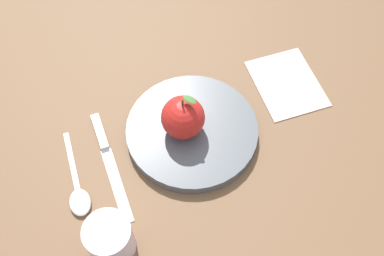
{
  "coord_description": "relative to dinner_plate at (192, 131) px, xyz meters",
  "views": [
    {
      "loc": [
        -0.09,
        -0.41,
        0.7
      ],
      "look_at": [
        0.01,
        -0.01,
        0.02
      ],
      "focal_mm": 43.46,
      "sensor_mm": 36.0,
      "label": 1
    }
  ],
  "objects": [
    {
      "name": "ground_plane",
      "position": [
        -0.01,
        0.01,
        -0.01
      ],
      "size": [
        2.4,
        2.4,
        0.0
      ],
      "primitive_type": "plane",
      "color": "brown"
    },
    {
      "name": "dinner_plate",
      "position": [
        0.0,
        0.0,
        0.0
      ],
      "size": [
        0.23,
        0.23,
        0.02
      ],
      "color": "#4C5156",
      "rests_on": "ground_plane"
    },
    {
      "name": "apple",
      "position": [
        -0.01,
        0.0,
        0.04
      ],
      "size": [
        0.07,
        0.07,
        0.09
      ],
      "color": "#B21E19",
      "rests_on": "dinner_plate"
    },
    {
      "name": "cup",
      "position": [
        -0.17,
        -0.16,
        0.03
      ],
      "size": [
        0.07,
        0.07,
        0.07
      ],
      "color": "silver",
      "rests_on": "ground_plane"
    },
    {
      "name": "knife",
      "position": [
        -0.15,
        -0.01,
        -0.01
      ],
      "size": [
        0.04,
        0.21,
        0.01
      ],
      "color": "silver",
      "rests_on": "ground_plane"
    },
    {
      "name": "spoon",
      "position": [
        -0.21,
        -0.06,
        -0.01
      ],
      "size": [
        0.04,
        0.16,
        0.01
      ],
      "color": "silver",
      "rests_on": "ground_plane"
    },
    {
      "name": "linen_napkin",
      "position": [
        0.2,
        0.06,
        -0.01
      ],
      "size": [
        0.12,
        0.15,
        0.0
      ],
      "primitive_type": "cube",
      "rotation": [
        0.0,
        0.0,
        3.2
      ],
      "color": "beige",
      "rests_on": "ground_plane"
    }
  ]
}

